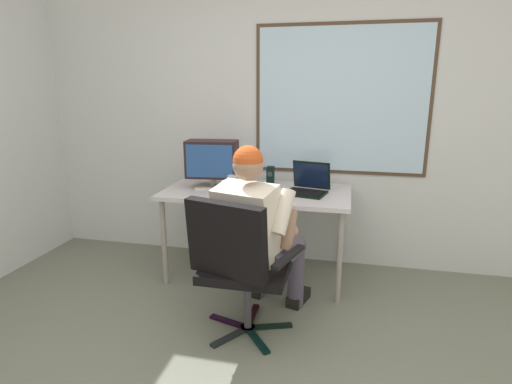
# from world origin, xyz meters

# --- Properties ---
(wall_rear) EXTENTS (4.85, 0.08, 2.64)m
(wall_rear) POSITION_xyz_m (0.02, 2.06, 1.33)
(wall_rear) COLOR silver
(wall_rear) RESTS_ON ground
(desk) EXTENTS (1.51, 0.77, 0.75)m
(desk) POSITION_xyz_m (-0.27, 1.62, 0.69)
(desk) COLOR gray
(desk) RESTS_ON ground
(office_chair) EXTENTS (0.71, 0.65, 0.95)m
(office_chair) POSITION_xyz_m (-0.17, 0.69, 0.55)
(office_chair) COLOR black
(office_chair) RESTS_ON ground
(person_seated) EXTENTS (0.64, 0.82, 1.23)m
(person_seated) POSITION_xyz_m (-0.11, 0.94, 0.65)
(person_seated) COLOR #4A4454
(person_seated) RESTS_ON ground
(crt_monitor) EXTENTS (0.44, 0.25, 0.40)m
(crt_monitor) POSITION_xyz_m (-0.65, 1.62, 0.98)
(crt_monitor) COLOR beige
(crt_monitor) RESTS_ON desk
(laptop) EXTENTS (0.37, 0.35, 0.24)m
(laptop) POSITION_xyz_m (0.15, 1.64, 0.81)
(laptop) COLOR black
(laptop) RESTS_ON desk
(wine_glass) EXTENTS (0.08, 0.08, 0.16)m
(wine_glass) POSITION_xyz_m (-0.41, 1.40, 0.86)
(wine_glass) COLOR silver
(wine_glass) RESTS_ON desk
(desk_speaker) EXTENTS (0.07, 0.08, 0.17)m
(desk_speaker) POSITION_xyz_m (-0.19, 1.79, 0.83)
(desk_speaker) COLOR black
(desk_speaker) RESTS_ON desk
(cd_case) EXTENTS (0.17, 0.16, 0.01)m
(cd_case) POSITION_xyz_m (-0.19, 1.44, 0.75)
(cd_case) COLOR blue
(cd_case) RESTS_ON desk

